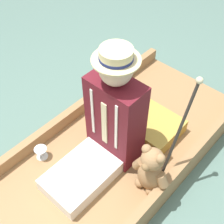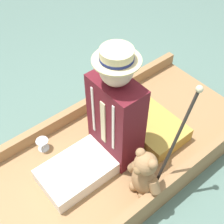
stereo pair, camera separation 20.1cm
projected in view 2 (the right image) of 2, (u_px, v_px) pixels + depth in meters
ground_plane at (94, 176)px, 2.36m from camera, size 16.00×16.00×0.00m
punt_boat at (94, 170)px, 2.30m from camera, size 1.00×2.61×0.26m
seat_cushion at (151, 126)px, 2.42m from camera, size 0.52×0.36×0.11m
seated_person at (107, 125)px, 2.06m from camera, size 0.37×0.74×0.91m
teddy_bear at (144, 175)px, 1.97m from camera, size 0.28×0.17×0.40m
wine_glass at (42, 143)px, 2.30m from camera, size 0.09×0.09×0.09m
walking_cane at (179, 133)px, 1.86m from camera, size 0.04×0.27×0.78m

